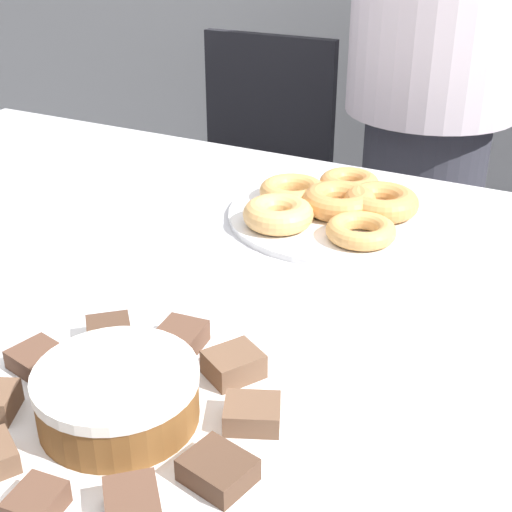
{
  "coord_description": "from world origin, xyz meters",
  "views": [
    {
      "loc": [
        0.44,
        -0.71,
        1.21
      ],
      "look_at": [
        0.06,
        0.01,
        0.8
      ],
      "focal_mm": 50.0,
      "sensor_mm": 36.0,
      "label": 1
    }
  ],
  "objects": [
    {
      "name": "donut_0",
      "position": [
        0.07,
        0.29,
        0.77
      ],
      "size": [
        0.12,
        0.12,
        0.04
      ],
      "color": "#D18E4C",
      "rests_on": "plate_donuts"
    },
    {
      "name": "lamington_2",
      "position": [
        0.15,
        -0.38,
        0.76
      ],
      "size": [
        0.07,
        0.07,
        0.03
      ],
      "rotation": [
        0.0,
        0.0,
        5.44
      ],
      "color": "brown",
      "rests_on": "plate_cake"
    },
    {
      "name": "lamington_7",
      "position": [
        -0.03,
        -0.18,
        0.76
      ],
      "size": [
        0.07,
        0.08,
        0.03
      ],
      "rotation": [
        0.0,
        0.0,
        8.58
      ],
      "color": "#513828",
      "rests_on": "plate_cake"
    },
    {
      "name": "donut_4",
      "position": [
        0.13,
        0.21,
        0.76
      ],
      "size": [
        0.11,
        0.11,
        0.03
      ],
      "color": "tan",
      "rests_on": "plate_donuts"
    },
    {
      "name": "table",
      "position": [
        0.0,
        0.0,
        0.67
      ],
      "size": [
        1.82,
        1.08,
        0.74
      ],
      "color": "silver",
      "rests_on": "ground_plane"
    },
    {
      "name": "lamington_1",
      "position": [
        0.07,
        -0.41,
        0.76
      ],
      "size": [
        0.04,
        0.05,
        0.02
      ],
      "rotation": [
        0.0,
        0.0,
        4.81
      ],
      "color": "brown",
      "rests_on": "plate_cake"
    },
    {
      "name": "person_standing",
      "position": [
        0.04,
        0.94,
        0.8
      ],
      "size": [
        0.4,
        0.4,
        1.55
      ],
      "color": "#383842",
      "rests_on": "ground_plane"
    },
    {
      "name": "frosted_cake",
      "position": [
        0.06,
        -0.28,
        0.78
      ],
      "size": [
        0.16,
        0.16,
        0.06
      ],
      "color": "brown",
      "rests_on": "plate_cake"
    },
    {
      "name": "office_chair_left",
      "position": [
        -0.45,
        0.94,
        0.41
      ],
      "size": [
        0.45,
        0.45,
        0.87
      ],
      "rotation": [
        0.0,
        0.0,
        0.02
      ],
      "color": "black",
      "rests_on": "ground_plane"
    },
    {
      "name": "donut_1",
      "position": [
        0.05,
        0.38,
        0.76
      ],
      "size": [
        0.1,
        0.1,
        0.03
      ],
      "color": "#D18E4C",
      "rests_on": "plate_donuts"
    },
    {
      "name": "plate_donuts",
      "position": [
        0.07,
        0.29,
        0.74
      ],
      "size": [
        0.36,
        0.36,
        0.01
      ],
      "color": "white",
      "rests_on": "table"
    },
    {
      "name": "lamington_4",
      "position": [
        0.18,
        -0.23,
        0.76
      ],
      "size": [
        0.07,
        0.06,
        0.02
      ],
      "rotation": [
        0.0,
        0.0,
        6.7
      ],
      "color": "brown",
      "rests_on": "plate_cake"
    },
    {
      "name": "plate_cake",
      "position": [
        0.06,
        -0.28,
        0.74
      ],
      "size": [
        0.37,
        0.37,
        0.01
      ],
      "color": "white",
      "rests_on": "table"
    },
    {
      "name": "lamington_6",
      "position": [
        0.05,
        -0.15,
        0.76
      ],
      "size": [
        0.05,
        0.06,
        0.03
      ],
      "rotation": [
        0.0,
        0.0,
        7.96
      ],
      "color": "brown",
      "rests_on": "plate_cake"
    },
    {
      "name": "donut_3",
      "position": [
        0.0,
        0.2,
        0.77
      ],
      "size": [
        0.11,
        0.11,
        0.04
      ],
      "color": "#E5AD66",
      "rests_on": "plate_donuts"
    },
    {
      "name": "donut_2",
      "position": [
        -0.02,
        0.31,
        0.76
      ],
      "size": [
        0.11,
        0.11,
        0.03
      ],
      "color": "tan",
      "rests_on": "plate_donuts"
    },
    {
      "name": "lamington_5",
      "position": [
        0.13,
        -0.17,
        0.76
      ],
      "size": [
        0.07,
        0.07,
        0.03
      ],
      "rotation": [
        0.0,
        0.0,
        7.33
      ],
      "color": "brown",
      "rests_on": "plate_cake"
    },
    {
      "name": "lamington_8",
      "position": [
        -0.07,
        -0.25,
        0.76
      ],
      "size": [
        0.07,
        0.06,
        0.02
      ],
      "rotation": [
        0.0,
        0.0,
        9.21
      ],
      "color": "brown",
      "rests_on": "plate_cake"
    },
    {
      "name": "donut_5",
      "position": [
        0.13,
        0.32,
        0.77
      ],
      "size": [
        0.12,
        0.12,
        0.04
      ],
      "color": "#D18E4C",
      "rests_on": "plate_donuts"
    },
    {
      "name": "lamington_3",
      "position": [
        0.19,
        -0.31,
        0.76
      ],
      "size": [
        0.07,
        0.06,
        0.02
      ],
      "rotation": [
        0.0,
        0.0,
        6.07
      ],
      "color": "#513828",
      "rests_on": "plate_cake"
    }
  ]
}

